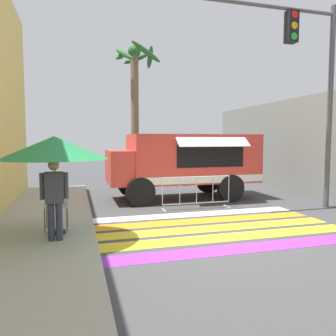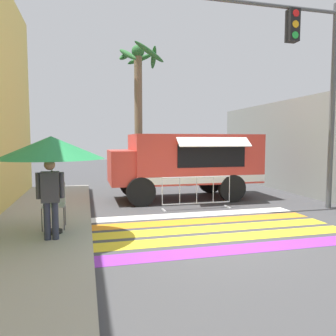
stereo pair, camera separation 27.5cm
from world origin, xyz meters
TOP-DOWN VIEW (x-y plane):
  - ground_plane at (0.00, 0.00)m, footprint 60.00×60.00m
  - concrete_wall_right at (5.35, 3.00)m, footprint 0.20×16.00m
  - crosswalk_painted at (0.00, 0.57)m, footprint 6.40×3.60m
  - food_truck at (0.66, 4.61)m, footprint 5.25×2.66m
  - traffic_signal_pole at (3.73, 1.91)m, footprint 4.42×0.29m
  - patio_umbrella at (-3.41, 0.52)m, footprint 2.17×2.17m
  - folding_chair at (-3.43, 1.01)m, footprint 0.48×0.48m
  - vendor_person at (-3.40, 0.06)m, footprint 0.53×0.21m
  - barricade_front at (0.56, 2.80)m, footprint 2.19×0.44m
  - palm_tree at (-0.21, 9.01)m, footprint 2.23×2.25m

SIDE VIEW (x-z plane):
  - ground_plane at x=0.00m, z-range 0.00..0.00m
  - crosswalk_painted at x=0.00m, z-range 0.00..0.01m
  - barricade_front at x=0.56m, z-range 0.00..1.01m
  - folding_chair at x=-3.43m, z-range 0.27..1.27m
  - vendor_person at x=-3.40m, z-range 0.26..1.84m
  - food_truck at x=0.66m, z-range 0.23..2.55m
  - concrete_wall_right at x=5.35m, z-range 0.00..3.76m
  - patio_umbrella at x=-3.41m, z-range 0.93..2.97m
  - traffic_signal_pole at x=3.73m, z-range 1.14..7.39m
  - palm_tree at x=-0.21m, z-range 1.07..7.65m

